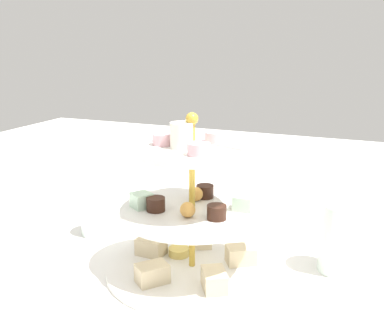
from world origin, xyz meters
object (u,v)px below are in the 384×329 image
teacup_with_saucer (153,206)px  water_glass_tall_right (340,238)px  tiered_serving_stand (192,225)px  water_glass_short_left (97,218)px  butter_knife_right (251,213)px

teacup_with_saucer → water_glass_tall_right: bearing=166.4°
tiered_serving_stand → water_glass_tall_right: size_ratio=2.43×
water_glass_tall_right → teacup_with_saucer: (0.40, -0.10, -0.03)m
water_glass_tall_right → water_glass_short_left: 0.46m
water_glass_tall_right → water_glass_short_left: size_ratio=1.80×
tiered_serving_stand → water_glass_short_left: 0.25m
water_glass_tall_right → water_glass_short_left: (0.46, 0.02, -0.03)m
teacup_with_saucer → butter_knife_right: teacup_with_saucer is taller
tiered_serving_stand → teacup_with_saucer: 0.26m
water_glass_short_left → butter_knife_right: size_ratio=0.38×
teacup_with_saucer → tiered_serving_stand: bearing=131.8°
water_glass_tall_right → teacup_with_saucer: size_ratio=1.30×
teacup_with_saucer → butter_knife_right: bearing=-151.9°
tiered_serving_stand → teacup_with_saucer: tiered_serving_stand is taller
tiered_serving_stand → butter_knife_right: size_ratio=1.68×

